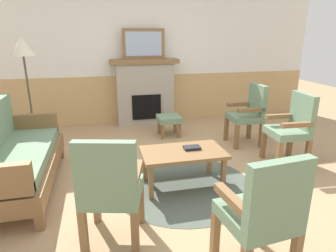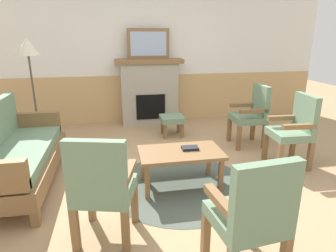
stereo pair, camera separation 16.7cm
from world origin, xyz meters
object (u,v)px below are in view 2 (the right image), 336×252
at_px(coffee_table, 181,155).
at_px(footstool, 172,120).
at_px(book_on_table, 190,148).
at_px(armchair_front_center, 102,185).
at_px(framed_picture, 148,44).
at_px(armchair_near_fireplace, 295,127).
at_px(armchair_front_left, 252,213).
at_px(floor_lamp_by_couch, 28,54).
at_px(couch, 17,155).
at_px(fireplace, 149,91).
at_px(armchair_by_window_left, 252,113).

xyz_separation_m(coffee_table, footstool, (0.26, 1.78, -0.10)).
distance_m(book_on_table, footstool, 1.76).
bearing_deg(coffee_table, armchair_front_center, -136.06).
xyz_separation_m(framed_picture, armchair_near_fireplace, (1.66, -2.34, -1.02)).
distance_m(armchair_near_fireplace, armchair_front_left, 2.25).
xyz_separation_m(footstool, armchair_near_fireplace, (1.37, -1.49, 0.25)).
distance_m(book_on_table, floor_lamp_by_couch, 2.84).
relative_size(book_on_table, footstool, 0.48).
relative_size(couch, coffee_table, 1.88).
bearing_deg(footstool, floor_lamp_by_couch, -178.43).
bearing_deg(armchair_front_center, footstool, 66.79).
bearing_deg(coffee_table, armchair_near_fireplace, 9.96).
xyz_separation_m(fireplace, book_on_table, (0.15, -2.59, -0.20)).
height_order(armchair_by_window_left, armchair_front_center, same).
distance_m(coffee_table, book_on_table, 0.14).
xyz_separation_m(armchair_front_left, floor_lamp_by_couch, (-2.12, 3.15, 0.91)).
bearing_deg(floor_lamp_by_couch, armchair_near_fireplace, -21.85).
distance_m(footstool, floor_lamp_by_couch, 2.49).
height_order(fireplace, armchair_near_fireplace, fireplace).
height_order(book_on_table, armchair_by_window_left, armchair_by_window_left).
xyz_separation_m(book_on_table, floor_lamp_by_couch, (-2.06, 1.68, 1.00)).
bearing_deg(footstool, book_on_table, -94.61).
height_order(book_on_table, floor_lamp_by_couch, floor_lamp_by_couch).
bearing_deg(couch, framed_picture, 51.32).
bearing_deg(fireplace, coffee_table, -89.36).
bearing_deg(book_on_table, couch, 171.19).
distance_m(fireplace, coffee_table, 2.64).
relative_size(couch, footstool, 4.50).
relative_size(framed_picture, armchair_front_left, 0.82).
relative_size(coffee_table, armchair_front_left, 0.98).
xyz_separation_m(framed_picture, armchair_by_window_left, (1.46, -1.52, -1.02)).
bearing_deg(coffee_table, couch, 169.56).
relative_size(footstool, armchair_front_center, 0.41).
bearing_deg(framed_picture, armchair_by_window_left, -46.17).
bearing_deg(floor_lamp_by_couch, book_on_table, -39.25).
bearing_deg(armchair_near_fireplace, footstool, 132.56).
bearing_deg(book_on_table, footstool, 85.39).
distance_m(fireplace, couch, 2.94).
bearing_deg(armchair_near_fireplace, armchair_front_left, -130.39).
xyz_separation_m(couch, armchair_front_center, (1.00, -1.17, 0.14)).
bearing_deg(footstool, armchair_front_center, -113.21).
bearing_deg(coffee_table, framed_picture, 90.64).
height_order(armchair_near_fireplace, armchair_front_left, same).
relative_size(couch, armchair_front_center, 1.84).
bearing_deg(couch, coffee_table, -10.44).
height_order(framed_picture, couch, framed_picture).
relative_size(armchair_front_left, armchair_front_center, 1.00).
xyz_separation_m(fireplace, coffee_table, (0.03, -2.63, -0.27)).
distance_m(footstool, armchair_by_window_left, 1.37).
relative_size(book_on_table, armchair_front_left, 0.20).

